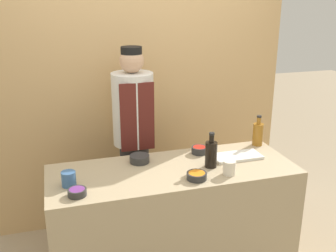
% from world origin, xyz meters
% --- Properties ---
extents(cabinet_wall, '(2.72, 0.18, 2.40)m').
position_xyz_m(cabinet_wall, '(0.00, 1.04, 1.20)').
color(cabinet_wall, tan).
rests_on(cabinet_wall, ground_plane).
extents(counter, '(1.78, 0.67, 0.92)m').
position_xyz_m(counter, '(0.00, 0.00, 0.46)').
color(counter, tan).
rests_on(counter, ground_plane).
extents(sauce_bowl_red, '(0.12, 0.12, 0.05)m').
position_xyz_m(sauce_bowl_red, '(0.28, 0.21, 0.95)').
color(sauce_bowl_red, '#2D2D2D').
rests_on(sauce_bowl_red, counter).
extents(sauce_bowl_orange, '(0.14, 0.14, 0.05)m').
position_xyz_m(sauce_bowl_orange, '(0.10, -0.20, 0.94)').
color(sauce_bowl_orange, '#2D2D2D').
rests_on(sauce_bowl_orange, counter).
extents(sauce_bowl_purple, '(0.12, 0.12, 0.05)m').
position_xyz_m(sauce_bowl_purple, '(-0.69, -0.21, 0.94)').
color(sauce_bowl_purple, '#2D2D2D').
rests_on(sauce_bowl_purple, counter).
extents(sauce_bowl_white, '(0.15, 0.15, 0.06)m').
position_xyz_m(sauce_bowl_white, '(-0.21, 0.18, 0.95)').
color(sauce_bowl_white, '#2D2D2D').
rests_on(sauce_bowl_white, counter).
extents(cutting_board, '(0.37, 0.18, 0.02)m').
position_xyz_m(cutting_board, '(0.53, 0.05, 0.93)').
color(cutting_board, white).
rests_on(cutting_board, counter).
extents(bottle_soy, '(0.09, 0.09, 0.26)m').
position_xyz_m(bottle_soy, '(0.27, -0.04, 1.02)').
color(bottle_soy, black).
rests_on(bottle_soy, counter).
extents(bottle_amber, '(0.08, 0.08, 0.25)m').
position_xyz_m(bottle_amber, '(0.81, 0.25, 1.02)').
color(bottle_amber, '#9E661E').
rests_on(bottle_amber, counter).
extents(cup_cream, '(0.09, 0.09, 0.10)m').
position_xyz_m(cup_cream, '(0.34, -0.20, 0.97)').
color(cup_cream, silver).
rests_on(cup_cream, counter).
extents(cup_blue, '(0.09, 0.09, 0.10)m').
position_xyz_m(cup_blue, '(-0.73, -0.06, 0.97)').
color(cup_blue, '#386093').
rests_on(cup_blue, counter).
extents(chef_center, '(0.35, 0.35, 1.71)m').
position_xyz_m(chef_center, '(-0.15, 0.63, 0.93)').
color(chef_center, '#28282D').
rests_on(chef_center, ground_plane).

